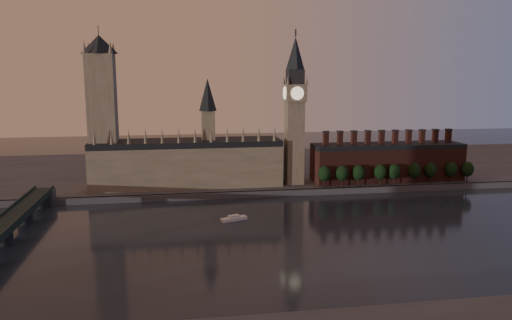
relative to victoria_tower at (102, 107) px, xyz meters
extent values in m
plane|color=black|center=(120.00, -115.00, -59.09)|extent=(900.00, 900.00, 0.00)
cube|color=#4E4E53|center=(120.00, -25.00, -57.09)|extent=(900.00, 4.00, 4.00)
cube|color=#4E4E53|center=(120.00, 65.00, -57.09)|extent=(900.00, 180.00, 4.00)
cube|color=gray|center=(55.00, 0.00, -41.09)|extent=(130.00, 30.00, 28.00)
cube|color=black|center=(55.00, 0.00, -25.09)|extent=(130.00, 30.00, 4.00)
cube|color=gray|center=(70.00, 0.00, -15.09)|extent=(9.00, 9.00, 24.00)
cone|color=black|center=(70.00, 0.00, 7.91)|extent=(12.00, 12.00, 22.00)
cone|color=gray|center=(-4.00, -14.00, -18.09)|extent=(2.60, 2.60, 10.00)
cone|color=gray|center=(6.73, -14.00, -18.09)|extent=(2.60, 2.60, 10.00)
cone|color=gray|center=(17.45, -14.00, -18.09)|extent=(2.60, 2.60, 10.00)
cone|color=gray|center=(28.18, -14.00, -18.09)|extent=(2.60, 2.60, 10.00)
cone|color=gray|center=(38.91, -14.00, -18.09)|extent=(2.60, 2.60, 10.00)
cone|color=gray|center=(49.64, -14.00, -18.09)|extent=(2.60, 2.60, 10.00)
cone|color=gray|center=(60.36, -14.00, -18.09)|extent=(2.60, 2.60, 10.00)
cone|color=gray|center=(71.09, -14.00, -18.09)|extent=(2.60, 2.60, 10.00)
cone|color=gray|center=(81.82, -14.00, -18.09)|extent=(2.60, 2.60, 10.00)
cone|color=gray|center=(92.55, -14.00, -18.09)|extent=(2.60, 2.60, 10.00)
cone|color=gray|center=(103.27, -14.00, -18.09)|extent=(2.60, 2.60, 10.00)
cone|color=gray|center=(114.00, -14.00, -18.09)|extent=(2.60, 2.60, 10.00)
cube|color=gray|center=(0.00, 0.00, -10.09)|extent=(18.00, 18.00, 90.00)
cone|color=black|center=(0.00, 0.00, 40.91)|extent=(24.00, 24.00, 12.00)
cylinder|color=#232326|center=(0.00, 0.00, 46.91)|extent=(0.50, 0.50, 12.00)
cone|color=gray|center=(-8.00, -8.00, 38.91)|extent=(3.00, 3.00, 8.00)
cone|color=gray|center=(8.00, -8.00, 38.91)|extent=(3.00, 3.00, 8.00)
cone|color=gray|center=(-8.00, 8.00, 38.91)|extent=(3.00, 3.00, 8.00)
cone|color=gray|center=(8.00, 8.00, 38.91)|extent=(3.00, 3.00, 8.00)
cube|color=gray|center=(130.00, -5.00, -26.09)|extent=(12.00, 12.00, 58.00)
cube|color=gray|center=(130.00, -5.00, 8.91)|extent=(14.00, 14.00, 12.00)
cube|color=#232326|center=(130.00, -5.00, 19.91)|extent=(11.00, 11.00, 10.00)
cone|color=black|center=(130.00, -5.00, 35.91)|extent=(13.00, 13.00, 22.00)
cylinder|color=#232326|center=(130.00, -5.00, 49.41)|extent=(1.00, 1.00, 5.00)
cylinder|color=beige|center=(130.00, -12.20, 8.91)|extent=(9.00, 0.50, 9.00)
cylinder|color=beige|center=(130.00, 2.20, 8.91)|extent=(9.00, 0.50, 9.00)
cylinder|color=beige|center=(122.80, -5.00, 8.91)|extent=(0.50, 9.00, 9.00)
cylinder|color=beige|center=(137.20, -5.00, 8.91)|extent=(0.50, 9.00, 9.00)
cone|color=gray|center=(123.50, -11.50, 17.91)|extent=(2.00, 2.00, 6.00)
cone|color=gray|center=(136.50, -11.50, 17.91)|extent=(2.00, 2.00, 6.00)
cone|color=gray|center=(123.50, 1.50, 17.91)|extent=(2.00, 2.00, 6.00)
cone|color=gray|center=(136.50, 1.50, 17.91)|extent=(2.00, 2.00, 6.00)
cube|color=#4A211C|center=(200.00, -5.00, -43.09)|extent=(110.00, 25.00, 24.00)
cube|color=black|center=(200.00, -5.00, -29.59)|extent=(110.00, 25.00, 3.00)
cube|color=#4A211C|center=(153.00, -5.00, -23.59)|extent=(3.50, 3.50, 9.00)
cube|color=#232326|center=(153.00, -5.00, -18.59)|extent=(4.20, 4.20, 1.00)
cube|color=#4A211C|center=(163.44, -5.00, -23.59)|extent=(3.50, 3.50, 9.00)
cube|color=#232326|center=(163.44, -5.00, -18.59)|extent=(4.20, 4.20, 1.00)
cube|color=#4A211C|center=(173.89, -5.00, -23.59)|extent=(3.50, 3.50, 9.00)
cube|color=#232326|center=(173.89, -5.00, -18.59)|extent=(4.20, 4.20, 1.00)
cube|color=#4A211C|center=(184.33, -5.00, -23.59)|extent=(3.50, 3.50, 9.00)
cube|color=#232326|center=(184.33, -5.00, -18.59)|extent=(4.20, 4.20, 1.00)
cube|color=#4A211C|center=(194.78, -5.00, -23.59)|extent=(3.50, 3.50, 9.00)
cube|color=#232326|center=(194.78, -5.00, -18.59)|extent=(4.20, 4.20, 1.00)
cube|color=#4A211C|center=(205.22, -5.00, -23.59)|extent=(3.50, 3.50, 9.00)
cube|color=#232326|center=(205.22, -5.00, -18.59)|extent=(4.20, 4.20, 1.00)
cube|color=#4A211C|center=(215.67, -5.00, -23.59)|extent=(3.50, 3.50, 9.00)
cube|color=#232326|center=(215.67, -5.00, -18.59)|extent=(4.20, 4.20, 1.00)
cube|color=#4A211C|center=(226.11, -5.00, -23.59)|extent=(3.50, 3.50, 9.00)
cube|color=#232326|center=(226.11, -5.00, -18.59)|extent=(4.20, 4.20, 1.00)
cube|color=#4A211C|center=(236.56, -5.00, -23.59)|extent=(3.50, 3.50, 9.00)
cube|color=#232326|center=(236.56, -5.00, -18.59)|extent=(4.20, 4.20, 1.00)
cube|color=#4A211C|center=(247.00, -5.00, -23.59)|extent=(3.50, 3.50, 9.00)
cube|color=#232326|center=(247.00, -5.00, -18.59)|extent=(4.20, 4.20, 1.00)
cylinder|color=black|center=(147.86, -20.41, -52.09)|extent=(0.80, 0.80, 6.00)
ellipsoid|color=black|center=(147.86, -20.41, -45.59)|extent=(8.60, 8.60, 10.75)
cylinder|color=black|center=(160.19, -21.22, -52.09)|extent=(0.80, 0.80, 6.00)
ellipsoid|color=black|center=(160.19, -21.22, -45.59)|extent=(8.60, 8.60, 10.75)
cylinder|color=black|center=(172.08, -21.12, -52.09)|extent=(0.80, 0.80, 6.00)
ellipsoid|color=black|center=(172.08, -21.12, -45.59)|extent=(8.60, 8.60, 10.75)
cylinder|color=black|center=(187.82, -21.38, -52.09)|extent=(0.80, 0.80, 6.00)
ellipsoid|color=black|center=(187.82, -21.38, -45.59)|extent=(8.60, 8.60, 10.75)
cylinder|color=black|center=(198.09, -21.48, -52.09)|extent=(0.80, 0.80, 6.00)
ellipsoid|color=black|center=(198.09, -21.48, -45.59)|extent=(8.60, 8.60, 10.75)
cylinder|color=black|center=(214.09, -19.86, -52.09)|extent=(0.80, 0.80, 6.00)
ellipsoid|color=black|center=(214.09, -19.86, -45.59)|extent=(8.60, 8.60, 10.75)
cylinder|color=black|center=(226.15, -20.14, -52.09)|extent=(0.80, 0.80, 6.00)
ellipsoid|color=black|center=(226.15, -20.14, -45.59)|extent=(8.60, 8.60, 10.75)
cylinder|color=black|center=(242.11, -19.72, -52.09)|extent=(0.80, 0.80, 6.00)
ellipsoid|color=black|center=(242.11, -19.72, -45.59)|extent=(8.60, 8.60, 10.75)
cylinder|color=black|center=(254.13, -21.34, -52.09)|extent=(0.80, 0.80, 6.00)
ellipsoid|color=black|center=(254.13, -21.34, -45.59)|extent=(8.60, 8.60, 10.75)
cube|color=#4E4E53|center=(-35.00, -25.00, -52.09)|extent=(14.00, 8.00, 6.00)
cylinder|color=#232326|center=(-35.00, -98.00, -55.21)|extent=(8.00, 8.00, 7.75)
cylinder|color=#232326|center=(-35.00, -64.00, -55.21)|extent=(8.00, 8.00, 7.75)
cylinder|color=#232326|center=(-35.00, -30.00, -55.21)|extent=(8.00, 8.00, 7.75)
cube|color=silver|center=(78.74, -75.83, -58.23)|extent=(15.46, 9.24, 1.70)
cube|color=silver|center=(78.74, -75.83, -56.74)|extent=(7.11, 5.24, 1.28)
camera|label=1|loc=(47.95, -343.99, 21.97)|focal=35.00mm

